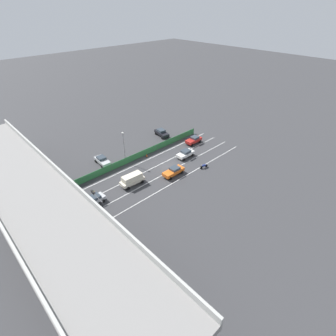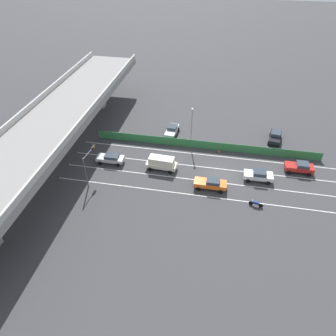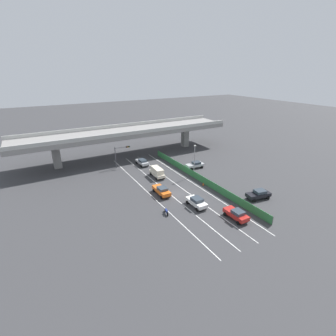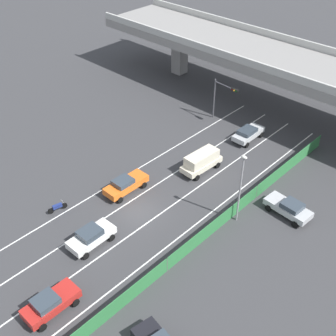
{
  "view_description": "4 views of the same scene",
  "coord_description": "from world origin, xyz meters",
  "px_view_note": "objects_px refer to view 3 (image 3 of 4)",
  "views": [
    {
      "loc": [
        -33.77,
        32.04,
        29.94
      ],
      "look_at": [
        -2.83,
        2.58,
        2.06
      ],
      "focal_mm": 27.81,
      "sensor_mm": 36.0,
      "label": 1
    },
    {
      "loc": [
        -37.44,
        1.18,
        30.3
      ],
      "look_at": [
        -1.62,
        7.91,
        1.6
      ],
      "focal_mm": 32.95,
      "sensor_mm": 36.0,
      "label": 2
    },
    {
      "loc": [
        -23.02,
        -36.09,
        22.35
      ],
      "look_at": [
        2.6,
        8.93,
        1.72
      ],
      "focal_mm": 26.5,
      "sensor_mm": 36.0,
      "label": 3
    },
    {
      "loc": [
        23.37,
        -20.57,
        28.11
      ],
      "look_at": [
        -1.34,
        5.55,
        1.56
      ],
      "focal_mm": 46.97,
      "sensor_mm": 36.0,
      "label": 4
    }
  ],
  "objects_px": {
    "car_sedan_red": "(236,214)",
    "street_lamp": "(194,158)",
    "car_hatchback_white": "(197,202)",
    "traffic_light": "(121,152)",
    "car_taxi_orange": "(162,190)",
    "parked_sedan_dark": "(259,194)",
    "parked_wagon_silver": "(195,165)",
    "car_sedan_silver": "(142,162)",
    "car_van_cream": "(157,172)",
    "motorcycle": "(166,211)",
    "traffic_cone": "(203,184)"
  },
  "relations": [
    {
      "from": "car_van_cream",
      "to": "parked_sedan_dark",
      "type": "xyz_separation_m",
      "value": [
        11.69,
        -18.25,
        -0.29
      ]
    },
    {
      "from": "car_sedan_silver",
      "to": "car_van_cream",
      "type": "bearing_deg",
      "value": -90.71
    },
    {
      "from": "car_van_cream",
      "to": "traffic_light",
      "type": "distance_m",
      "value": 11.09
    },
    {
      "from": "motorcycle",
      "to": "traffic_cone",
      "type": "relative_size",
      "value": 2.96
    },
    {
      "from": "car_taxi_orange",
      "to": "parked_wagon_silver",
      "type": "bearing_deg",
      "value": 30.84
    },
    {
      "from": "car_hatchback_white",
      "to": "car_taxi_orange",
      "type": "distance_m",
      "value": 7.62
    },
    {
      "from": "car_taxi_orange",
      "to": "traffic_cone",
      "type": "relative_size",
      "value": 7.23
    },
    {
      "from": "car_sedan_red",
      "to": "traffic_light",
      "type": "height_order",
      "value": "traffic_light"
    },
    {
      "from": "car_van_cream",
      "to": "traffic_cone",
      "type": "xyz_separation_m",
      "value": [
        6.22,
        -8.69,
        -0.92
      ]
    },
    {
      "from": "parked_sedan_dark",
      "to": "street_lamp",
      "type": "relative_size",
      "value": 0.66
    },
    {
      "from": "car_van_cream",
      "to": "car_taxi_orange",
      "type": "height_order",
      "value": "car_van_cream"
    },
    {
      "from": "traffic_cone",
      "to": "parked_sedan_dark",
      "type": "bearing_deg",
      "value": -60.21
    },
    {
      "from": "motorcycle",
      "to": "parked_sedan_dark",
      "type": "bearing_deg",
      "value": -12.58
    },
    {
      "from": "car_van_cream",
      "to": "traffic_light",
      "type": "height_order",
      "value": "traffic_light"
    },
    {
      "from": "car_hatchback_white",
      "to": "traffic_light",
      "type": "bearing_deg",
      "value": 101.4
    },
    {
      "from": "parked_sedan_dark",
      "to": "parked_wagon_silver",
      "type": "xyz_separation_m",
      "value": [
        -1.24,
        18.43,
        -0.06
      ]
    },
    {
      "from": "car_sedan_silver",
      "to": "car_hatchback_white",
      "type": "xyz_separation_m",
      "value": [
        -0.05,
        -23.24,
        0.05
      ]
    },
    {
      "from": "parked_sedan_dark",
      "to": "street_lamp",
      "type": "height_order",
      "value": "street_lamp"
    },
    {
      "from": "parked_sedan_dark",
      "to": "street_lamp",
      "type": "distance_m",
      "value": 15.59
    },
    {
      "from": "motorcycle",
      "to": "parked_sedan_dark",
      "type": "height_order",
      "value": "parked_sedan_dark"
    },
    {
      "from": "car_sedan_red",
      "to": "motorcycle",
      "type": "distance_m",
      "value": 11.29
    },
    {
      "from": "car_hatchback_white",
      "to": "motorcycle",
      "type": "bearing_deg",
      "value": 175.11
    },
    {
      "from": "car_taxi_orange",
      "to": "motorcycle",
      "type": "bearing_deg",
      "value": -111.65
    },
    {
      "from": "car_sedan_silver",
      "to": "car_hatchback_white",
      "type": "distance_m",
      "value": 23.24
    },
    {
      "from": "car_sedan_silver",
      "to": "car_taxi_orange",
      "type": "bearing_deg",
      "value": -101.32
    },
    {
      "from": "parked_wagon_silver",
      "to": "motorcycle",
      "type": "bearing_deg",
      "value": -138.02
    },
    {
      "from": "car_van_cream",
      "to": "car_hatchback_white",
      "type": "relative_size",
      "value": 1.13
    },
    {
      "from": "motorcycle",
      "to": "street_lamp",
      "type": "relative_size",
      "value": 0.27
    },
    {
      "from": "traffic_cone",
      "to": "car_van_cream",
      "type": "bearing_deg",
      "value": 125.6
    },
    {
      "from": "motorcycle",
      "to": "parked_wagon_silver",
      "type": "bearing_deg",
      "value": 41.98
    },
    {
      "from": "car_van_cream",
      "to": "parked_sedan_dark",
      "type": "relative_size",
      "value": 1.01
    },
    {
      "from": "street_lamp",
      "to": "parked_sedan_dark",
      "type": "bearing_deg",
      "value": -73.39
    },
    {
      "from": "car_sedan_red",
      "to": "traffic_light",
      "type": "relative_size",
      "value": 0.81
    },
    {
      "from": "car_sedan_red",
      "to": "car_van_cream",
      "type": "bearing_deg",
      "value": 98.69
    },
    {
      "from": "car_hatchback_white",
      "to": "traffic_light",
      "type": "xyz_separation_m",
      "value": [
        -4.94,
        24.48,
        2.84
      ]
    },
    {
      "from": "car_van_cream",
      "to": "parked_sedan_dark",
      "type": "bearing_deg",
      "value": -57.35
    },
    {
      "from": "car_sedan_red",
      "to": "traffic_light",
      "type": "bearing_deg",
      "value": 104.76
    },
    {
      "from": "car_sedan_silver",
      "to": "motorcycle",
      "type": "height_order",
      "value": "car_sedan_silver"
    },
    {
      "from": "car_sedan_red",
      "to": "parked_wagon_silver",
      "type": "height_order",
      "value": "car_sedan_red"
    },
    {
      "from": "car_sedan_red",
      "to": "street_lamp",
      "type": "distance_m",
      "value": 18.35
    },
    {
      "from": "motorcycle",
      "to": "street_lamp",
      "type": "distance_m",
      "value": 17.32
    },
    {
      "from": "car_sedan_silver",
      "to": "car_hatchback_white",
      "type": "relative_size",
      "value": 1.02
    },
    {
      "from": "car_taxi_orange",
      "to": "parked_sedan_dark",
      "type": "height_order",
      "value": "parked_sedan_dark"
    },
    {
      "from": "parked_wagon_silver",
      "to": "car_hatchback_white",
      "type": "bearing_deg",
      "value": -124.68
    },
    {
      "from": "car_sedan_silver",
      "to": "car_taxi_orange",
      "type": "xyz_separation_m",
      "value": [
        -3.27,
        -16.34,
        0.03
      ]
    },
    {
      "from": "car_hatchback_white",
      "to": "traffic_light",
      "type": "distance_m",
      "value": 25.13
    },
    {
      "from": "car_sedan_silver",
      "to": "street_lamp",
      "type": "height_order",
      "value": "street_lamp"
    },
    {
      "from": "parked_wagon_silver",
      "to": "car_sedan_silver",
      "type": "bearing_deg",
      "value": 141.59
    },
    {
      "from": "traffic_cone",
      "to": "motorcycle",
      "type": "bearing_deg",
      "value": -154.55
    },
    {
      "from": "traffic_light",
      "to": "traffic_cone",
      "type": "xyz_separation_m",
      "value": [
        11.1,
        -18.31,
        -3.46
      ]
    }
  ]
}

